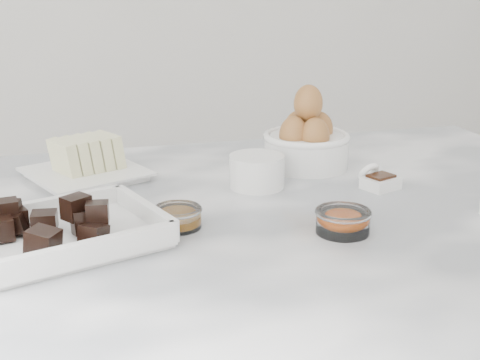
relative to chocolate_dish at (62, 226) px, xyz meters
name	(u,v)px	position (x,y,z in m)	size (l,w,h in m)	color
marble_slab	(232,229)	(0.22, 0.04, -0.04)	(1.20, 0.80, 0.04)	white
chocolate_dish	(62,226)	(0.00, 0.00, 0.00)	(0.28, 0.24, 0.06)	white
butter_plate	(83,164)	(0.04, 0.27, 0.00)	(0.22, 0.22, 0.07)	white
sugar_ramekin	(257,170)	(0.29, 0.15, 0.00)	(0.08, 0.08, 0.05)	white
egg_bowl	(306,141)	(0.40, 0.24, 0.02)	(0.15, 0.15, 0.14)	white
honey_bowl	(177,217)	(0.14, 0.02, -0.01)	(0.07, 0.07, 0.03)	white
zest_bowl	(343,220)	(0.34, -0.05, -0.01)	(0.07, 0.07, 0.03)	white
vanilla_spoon	(377,180)	(0.47, 0.10, -0.01)	(0.06, 0.07, 0.04)	white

